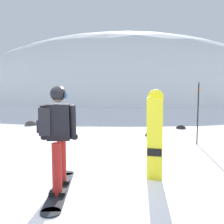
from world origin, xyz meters
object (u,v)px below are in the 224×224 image
(spare_snowboard, at_px, (155,135))
(rock_dark, at_px, (181,128))
(snowboarder_main, at_px, (57,135))
(rock_mid, at_px, (154,136))
(piste_marker_near, at_px, (198,108))
(rock_small, at_px, (31,125))

(spare_snowboard, height_order, rock_dark, spare_snowboard)
(snowboarder_main, xyz_separation_m, rock_mid, (1.05, 5.01, -0.92))
(piste_marker_near, bearing_deg, snowboarder_main, -120.46)
(snowboarder_main, xyz_separation_m, spare_snowboard, (1.49, 0.81, -0.08))
(spare_snowboard, bearing_deg, snowboarder_main, -151.43)
(piste_marker_near, distance_m, rock_small, 7.14)
(rock_mid, bearing_deg, rock_dark, 64.43)
(spare_snowboard, height_order, rock_mid, spare_snowboard)
(spare_snowboard, xyz_separation_m, rock_mid, (-0.44, 4.20, -0.84))
(snowboarder_main, relative_size, spare_snowboard, 1.07)
(rock_mid, bearing_deg, snowboarder_main, -101.86)
(snowboarder_main, bearing_deg, piste_marker_near, 59.54)
(rock_dark, relative_size, rock_small, 0.74)
(spare_snowboard, bearing_deg, rock_dark, 85.73)
(rock_mid, bearing_deg, rock_small, 168.74)
(piste_marker_near, bearing_deg, rock_dark, 99.40)
(rock_mid, bearing_deg, piste_marker_near, -34.38)
(piste_marker_near, bearing_deg, rock_small, 163.52)
(spare_snowboard, xyz_separation_m, rock_dark, (0.45, 6.05, -0.84))
(spare_snowboard, height_order, piste_marker_near, piste_marker_near)
(rock_mid, height_order, rock_small, rock_mid)
(snowboarder_main, bearing_deg, rock_dark, 74.21)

